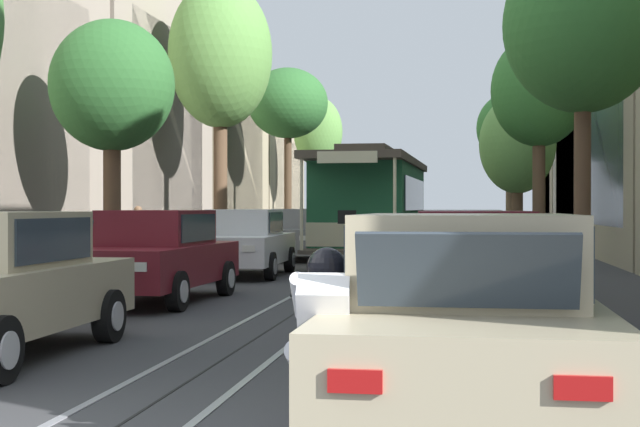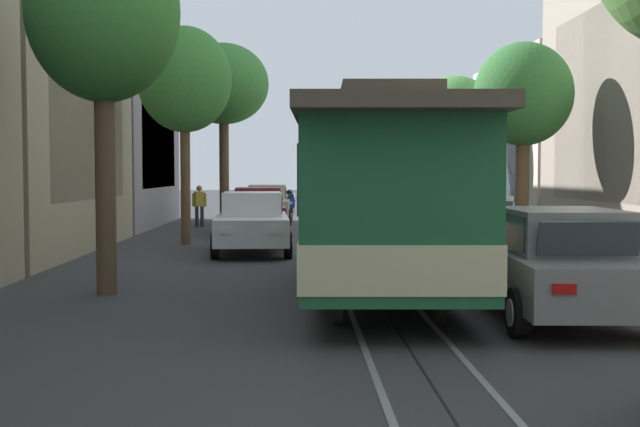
{
  "view_description": "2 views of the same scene",
  "coord_description": "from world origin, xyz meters",
  "px_view_note": "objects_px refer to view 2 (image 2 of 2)",
  "views": [
    {
      "loc": [
        2.52,
        -5.14,
        1.63
      ],
      "look_at": [
        -0.43,
        13.97,
        1.5
      ],
      "focal_mm": 51.48,
      "sensor_mm": 36.0,
      "label": 1
    },
    {
      "loc": [
        1.32,
        33.93,
        2.09
      ],
      "look_at": [
        0.69,
        11.96,
        0.94
      ],
      "focal_mm": 43.88,
      "sensor_mm": 36.0,
      "label": 2
    }
  ],
  "objects_px": {
    "motorcycle_with_rider": "(289,206)",
    "pedestrian_on_left_pavement": "(199,204)",
    "street_tree_kerb_right_second": "(184,81)",
    "parked_car_beige_near_right": "(268,204)",
    "street_tree_kerb_left_second": "(524,96)",
    "street_tree_kerb_right_near": "(224,85)",
    "parked_car_maroon_second_right": "(258,211)",
    "street_tree_kerb_right_mid": "(103,15)",
    "cable_car_trolley": "(378,199)",
    "parked_car_white_mid_right": "(252,222)",
    "parked_car_grey_fourth_left": "(559,263)",
    "parked_car_white_mid_left": "(467,229)",
    "parked_car_maroon_second_left": "(428,214)",
    "parked_car_beige_near_left": "(399,206)",
    "street_tree_kerb_left_near": "(454,124)"
  },
  "relations": [
    {
      "from": "motorcycle_with_rider",
      "to": "pedestrian_on_left_pavement",
      "type": "relative_size",
      "value": 1.25
    },
    {
      "from": "street_tree_kerb_right_second",
      "to": "parked_car_beige_near_right",
      "type": "bearing_deg",
      "value": -101.96
    },
    {
      "from": "street_tree_kerb_left_second",
      "to": "street_tree_kerb_right_near",
      "type": "distance_m",
      "value": 14.23
    },
    {
      "from": "motorcycle_with_rider",
      "to": "parked_car_maroon_second_right",
      "type": "bearing_deg",
      "value": 81.61
    },
    {
      "from": "street_tree_kerb_right_mid",
      "to": "cable_car_trolley",
      "type": "distance_m",
      "value": 5.6
    },
    {
      "from": "parked_car_white_mid_right",
      "to": "pedestrian_on_left_pavement",
      "type": "relative_size",
      "value": 2.77
    },
    {
      "from": "street_tree_kerb_right_near",
      "to": "parked_car_grey_fourth_left",
      "type": "bearing_deg",
      "value": 107.89
    },
    {
      "from": "street_tree_kerb_right_mid",
      "to": "pedestrian_on_left_pavement",
      "type": "bearing_deg",
      "value": -88.34
    },
    {
      "from": "cable_car_trolley",
      "to": "street_tree_kerb_left_second",
      "type": "bearing_deg",
      "value": -120.44
    },
    {
      "from": "parked_car_maroon_second_right",
      "to": "street_tree_kerb_right_near",
      "type": "distance_m",
      "value": 7.27
    },
    {
      "from": "parked_car_maroon_second_right",
      "to": "street_tree_kerb_left_second",
      "type": "bearing_deg",
      "value": 142.31
    },
    {
      "from": "street_tree_kerb_right_second",
      "to": "cable_car_trolley",
      "type": "bearing_deg",
      "value": 114.58
    },
    {
      "from": "parked_car_white_mid_left",
      "to": "parked_car_grey_fourth_left",
      "type": "distance_m",
      "value": 6.86
    },
    {
      "from": "parked_car_white_mid_left",
      "to": "street_tree_kerb_right_second",
      "type": "bearing_deg",
      "value": -34.76
    },
    {
      "from": "motorcycle_with_rider",
      "to": "street_tree_kerb_right_second",
      "type": "bearing_deg",
      "value": 74.52
    },
    {
      "from": "street_tree_kerb_left_second",
      "to": "street_tree_kerb_right_near",
      "type": "bearing_deg",
      "value": -50.53
    },
    {
      "from": "street_tree_kerb_right_mid",
      "to": "street_tree_kerb_right_near",
      "type": "bearing_deg",
      "value": -91.01
    },
    {
      "from": "parked_car_beige_near_right",
      "to": "street_tree_kerb_right_near",
      "type": "height_order",
      "value": "street_tree_kerb_right_near"
    },
    {
      "from": "parked_car_maroon_second_left",
      "to": "street_tree_kerb_right_near",
      "type": "xyz_separation_m",
      "value": [
        6.98,
        -7.8,
        4.8
      ]
    },
    {
      "from": "parked_car_maroon_second_left",
      "to": "street_tree_kerb_right_mid",
      "type": "bearing_deg",
      "value": 54.98
    },
    {
      "from": "parked_car_maroon_second_right",
      "to": "parked_car_maroon_second_left",
      "type": "bearing_deg",
      "value": 154.3
    },
    {
      "from": "parked_car_beige_near_right",
      "to": "street_tree_kerb_right_mid",
      "type": "xyz_separation_m",
      "value": [
        2.05,
        18.87,
        3.95
      ]
    },
    {
      "from": "parked_car_beige_near_left",
      "to": "cable_car_trolley",
      "type": "bearing_deg",
      "value": 81.5
    },
    {
      "from": "street_tree_kerb_right_near",
      "to": "pedestrian_on_left_pavement",
      "type": "distance_m",
      "value": 5.06
    },
    {
      "from": "parked_car_maroon_second_left",
      "to": "street_tree_kerb_left_second",
      "type": "bearing_deg",
      "value": 122.84
    },
    {
      "from": "parked_car_white_mid_right",
      "to": "street_tree_kerb_left_near",
      "type": "relative_size",
      "value": 0.77
    },
    {
      "from": "parked_car_maroon_second_right",
      "to": "parked_car_white_mid_right",
      "type": "distance_m",
      "value": 6.22
    },
    {
      "from": "street_tree_kerb_right_near",
      "to": "street_tree_kerb_right_mid",
      "type": "relative_size",
      "value": 1.14
    },
    {
      "from": "parked_car_maroon_second_right",
      "to": "street_tree_kerb_right_mid",
      "type": "bearing_deg",
      "value": 81.54
    },
    {
      "from": "parked_car_maroon_second_right",
      "to": "street_tree_kerb_left_near",
      "type": "distance_m",
      "value": 8.3
    },
    {
      "from": "parked_car_white_mid_right",
      "to": "street_tree_kerb_left_near",
      "type": "bearing_deg",
      "value": -128.34
    },
    {
      "from": "parked_car_beige_near_right",
      "to": "parked_car_white_mid_right",
      "type": "xyz_separation_m",
      "value": [
        -0.06,
        12.07,
        0.0
      ]
    },
    {
      "from": "street_tree_kerb_right_second",
      "to": "street_tree_kerb_left_second",
      "type": "bearing_deg",
      "value": 167.74
    },
    {
      "from": "cable_car_trolley",
      "to": "parked_car_maroon_second_left",
      "type": "bearing_deg",
      "value": -103.59
    },
    {
      "from": "parked_car_beige_near_left",
      "to": "street_tree_kerb_left_second",
      "type": "distance_m",
      "value": 9.89
    },
    {
      "from": "street_tree_kerb_right_mid",
      "to": "parked_car_beige_near_right",
      "type": "bearing_deg",
      "value": -96.21
    },
    {
      "from": "street_tree_kerb_right_second",
      "to": "parked_car_maroon_second_left",
      "type": "bearing_deg",
      "value": -171.39
    },
    {
      "from": "parked_car_maroon_second_right",
      "to": "pedestrian_on_left_pavement",
      "type": "relative_size",
      "value": 2.77
    },
    {
      "from": "parked_car_beige_near_left",
      "to": "motorcycle_with_rider",
      "type": "bearing_deg",
      "value": -39.32
    },
    {
      "from": "parked_car_grey_fourth_left",
      "to": "cable_car_trolley",
      "type": "distance_m",
      "value": 3.12
    },
    {
      "from": "parked_car_white_mid_left",
      "to": "street_tree_kerb_right_mid",
      "type": "height_order",
      "value": "street_tree_kerb_right_mid"
    },
    {
      "from": "parked_car_grey_fourth_left",
      "to": "parked_car_maroon_second_right",
      "type": "bearing_deg",
      "value": -71.87
    },
    {
      "from": "parked_car_beige_near_right",
      "to": "pedestrian_on_left_pavement",
      "type": "xyz_separation_m",
      "value": [
        2.53,
        2.33,
        0.1
      ]
    },
    {
      "from": "parked_car_maroon_second_left",
      "to": "street_tree_kerb_right_second",
      "type": "height_order",
      "value": "street_tree_kerb_right_second"
    },
    {
      "from": "parked_car_maroon_second_left",
      "to": "street_tree_kerb_right_near",
      "type": "distance_m",
      "value": 11.52
    },
    {
      "from": "parked_car_maroon_second_left",
      "to": "parked_car_white_mid_right",
      "type": "relative_size",
      "value": 1.0
    },
    {
      "from": "motorcycle_with_rider",
      "to": "pedestrian_on_left_pavement",
      "type": "height_order",
      "value": "pedestrian_on_left_pavement"
    },
    {
      "from": "parked_car_maroon_second_right",
      "to": "parked_car_white_mid_right",
      "type": "relative_size",
      "value": 1.0
    },
    {
      "from": "parked_car_beige_near_left",
      "to": "street_tree_kerb_left_second",
      "type": "bearing_deg",
      "value": 103.35
    },
    {
      "from": "street_tree_kerb_right_near",
      "to": "cable_car_trolley",
      "type": "bearing_deg",
      "value": 102.78
    }
  ]
}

